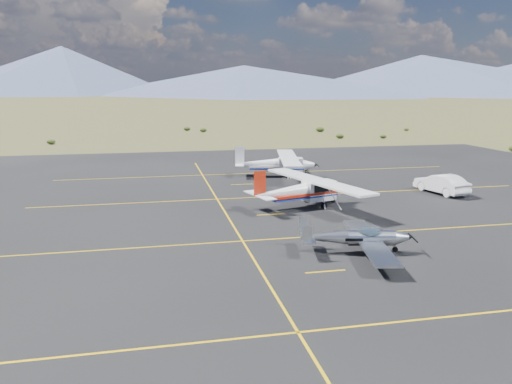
{
  "coord_description": "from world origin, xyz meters",
  "views": [
    {
      "loc": [
        -10.86,
        -24.74,
        8.64
      ],
      "look_at": [
        -4.02,
        7.68,
        1.6
      ],
      "focal_mm": 35.0,
      "sensor_mm": 36.0,
      "label": 1
    }
  ],
  "objects_px": {
    "aircraft_cessna": "(303,190)",
    "aircraft_plain": "(276,163)",
    "sedan": "(441,184)",
    "aircraft_low_wing": "(358,238)"
  },
  "relations": [
    {
      "from": "aircraft_cessna",
      "to": "sedan",
      "type": "xyz_separation_m",
      "value": [
        12.53,
        2.29,
        -0.5
      ]
    },
    {
      "from": "aircraft_cessna",
      "to": "sedan",
      "type": "relative_size",
      "value": 2.39
    },
    {
      "from": "aircraft_plain",
      "to": "aircraft_cessna",
      "type": "bearing_deg",
      "value": -84.19
    },
    {
      "from": "aircraft_low_wing",
      "to": "sedan",
      "type": "height_order",
      "value": "aircraft_low_wing"
    },
    {
      "from": "aircraft_cessna",
      "to": "sedan",
      "type": "bearing_deg",
      "value": -5.94
    },
    {
      "from": "aircraft_plain",
      "to": "sedan",
      "type": "distance_m",
      "value": 15.39
    },
    {
      "from": "aircraft_cessna",
      "to": "aircraft_plain",
      "type": "bearing_deg",
      "value": 68.26
    },
    {
      "from": "aircraft_low_wing",
      "to": "aircraft_plain",
      "type": "xyz_separation_m",
      "value": [
        1.4,
        23.01,
        0.48
      ]
    },
    {
      "from": "aircraft_cessna",
      "to": "sedan",
      "type": "distance_m",
      "value": 12.74
    },
    {
      "from": "aircraft_plain",
      "to": "sedan",
      "type": "xyz_separation_m",
      "value": [
        11.31,
        -10.42,
        -0.5
      ]
    }
  ]
}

